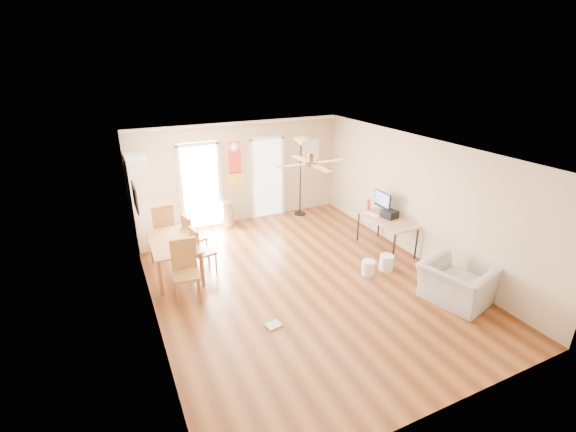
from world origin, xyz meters
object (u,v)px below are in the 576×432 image
dining_table (175,257)px  dining_chair_right_a (195,236)px  torchiere_lamp (300,177)px  computer_desk (386,234)px  wastebasket_a (368,268)px  armchair (456,284)px  dining_chair_near (186,272)px  dining_chair_right_b (204,250)px  printer (389,214)px  wastebasket_b (386,263)px  dining_chair_far (162,227)px  bookshelf (141,202)px  trash_can (228,214)px

dining_table → dining_chair_right_a: size_ratio=1.54×
torchiere_lamp → computer_desk: bearing=-74.2°
torchiere_lamp → wastebasket_a: 3.65m
armchair → dining_chair_near: bearing=49.0°
dining_chair_right_a → dining_chair_near: dining_chair_near is taller
dining_chair_right_b → wastebasket_a: bearing=-128.6°
dining_chair_right_a → printer: 4.31m
dining_chair_right_b → wastebasket_a: (2.93, -1.55, -0.33)m
dining_chair_near → wastebasket_b: bearing=-3.5°
printer → wastebasket_a: bearing=-150.8°
wastebasket_b → wastebasket_a: bearing=-179.7°
dining_chair_near → wastebasket_a: (3.46, -0.68, -0.40)m
dining_chair_right_a → armchair: 5.28m
dining_chair_far → armchair: size_ratio=1.01×
torchiere_lamp → dining_chair_right_a: bearing=-158.7°
computer_desk → armchair: bearing=-95.3°
dining_chair_near → torchiere_lamp: 4.71m
dining_table → printer: bearing=-10.3°
torchiere_lamp → armchair: (0.57, -4.96, -0.70)m
dining_chair_right_a → printer: (4.05, -1.44, 0.34)m
printer → dining_chair_right_a: bearing=152.7°
dining_chair_right_a → dining_chair_far: size_ratio=0.86×
dining_chair_right_b → torchiere_lamp: torchiere_lamp is taller
dining_chair_far → computer_desk: (4.56, -2.10, -0.19)m
bookshelf → armchair: (4.67, -4.82, -0.69)m
bookshelf → trash_can: (2.04, 0.18, -0.71)m
dining_chair_right_b → dining_chair_near: bearing=137.8°
dining_table → torchiere_lamp: 4.22m
dining_table → dining_chair_right_b: 0.57m
dining_chair_far → printer: 5.08m
bookshelf → dining_chair_near: bearing=-94.6°
dining_chair_right_a → wastebasket_a: bearing=-141.5°
dining_chair_right_b → wastebasket_a: 3.33m
computer_desk → dining_chair_right_a: bearing=159.2°
computer_desk → armchair: 2.23m
dining_chair_right_a → trash_can: (1.12, 1.29, -0.14)m
dining_chair_near → computer_desk: dining_chair_near is taller
dining_chair_near → computer_desk: 4.50m
trash_can → wastebasket_b: size_ratio=2.08×
dining_chair_right_a → computer_desk: bearing=-124.3°
bookshelf → dining_chair_far: 0.77m
bookshelf → computer_desk: size_ratio=1.53×
wastebasket_a → wastebasket_b: bearing=0.3°
dining_table → dining_chair_right_b: bearing=-12.5°
dining_chair_right_b → armchair: 4.80m
bookshelf → dining_chair_far: bearing=-70.7°
dining_chair_right_b → dining_table: bearing=66.8°
dining_chair_far → armchair: (4.35, -4.31, -0.20)m
dining_chair_near → wastebasket_a: 3.55m
computer_desk → dining_chair_right_b: bearing=169.0°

